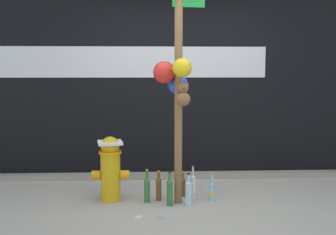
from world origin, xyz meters
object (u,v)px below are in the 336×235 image
at_px(bottle_4, 182,186).
at_px(fire_hydrant, 110,167).
at_px(bottle_2, 189,192).
at_px(bottle_5, 159,188).
at_px(bottle_6, 212,191).
at_px(bottle_3, 147,189).
at_px(memorial_post, 176,65).
at_px(bottle_1, 193,186).
at_px(bottle_0, 170,192).

bearing_deg(bottle_4, fire_hydrant, -171.20).
distance_m(bottle_2, bottle_4, 0.33).
height_order(bottle_5, bottle_6, bottle_5).
xyz_separation_m(bottle_3, bottle_5, (0.14, 0.06, -0.00)).
bearing_deg(memorial_post, bottle_3, 173.39).
height_order(bottle_1, bottle_5, bottle_1).
distance_m(bottle_3, bottle_4, 0.48).
bearing_deg(fire_hydrant, bottle_4, 8.80).
distance_m(bottle_1, bottle_4, 0.17).
relative_size(memorial_post, bottle_5, 7.48).
bearing_deg(bottle_3, bottle_2, -13.59).
xyz_separation_m(fire_hydrant, bottle_3, (0.42, -0.09, -0.24)).
bearing_deg(bottle_4, bottle_1, -45.28).
relative_size(bottle_1, bottle_5, 1.15).
bearing_deg(bottle_5, bottle_4, 28.02).
relative_size(memorial_post, bottle_3, 6.86).
relative_size(bottle_2, bottle_3, 0.94).
xyz_separation_m(bottle_1, bottle_3, (-0.54, -0.10, 0.00)).
bearing_deg(bottle_5, bottle_6, -3.06).
bearing_deg(memorial_post, bottle_2, -28.71).
relative_size(bottle_4, bottle_6, 0.94).
relative_size(bottle_2, bottle_5, 1.02).
xyz_separation_m(bottle_1, bottle_5, (-0.40, -0.04, -0.00)).
bearing_deg(bottle_1, bottle_0, -141.89).
height_order(memorial_post, bottle_2, memorial_post).
bearing_deg(bottle_6, bottle_3, -177.70).
distance_m(bottle_4, bottle_6, 0.38).
xyz_separation_m(bottle_3, bottle_4, (0.42, 0.22, -0.02)).
height_order(bottle_1, bottle_4, bottle_1).
relative_size(memorial_post, bottle_0, 6.90).
bearing_deg(bottle_1, bottle_2, -108.44).
height_order(fire_hydrant, bottle_3, fire_hydrant).
height_order(bottle_3, bottle_4, bottle_3).
bearing_deg(bottle_5, bottle_0, -57.28).
relative_size(fire_hydrant, bottle_5, 2.13).
relative_size(bottle_0, bottle_2, 1.06).
height_order(memorial_post, fire_hydrant, memorial_post).
distance_m(bottle_0, bottle_4, 0.38).
xyz_separation_m(bottle_1, bottle_4, (-0.11, 0.12, -0.02)).
bearing_deg(bottle_0, bottle_1, 38.11).
distance_m(bottle_3, bottle_6, 0.75).
bearing_deg(bottle_3, bottle_6, 2.30).
height_order(bottle_2, bottle_3, bottle_3).
height_order(bottle_0, bottle_3, bottle_3).
relative_size(bottle_3, bottle_5, 1.09).
bearing_deg(bottle_2, memorial_post, 151.29).
relative_size(bottle_1, bottle_2, 1.12).
bearing_deg(bottle_2, bottle_5, 152.02).
bearing_deg(fire_hydrant, bottle_1, 0.88).
bearing_deg(bottle_2, fire_hydrant, 167.38).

